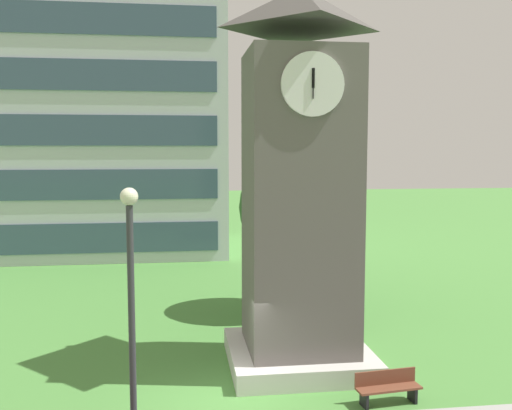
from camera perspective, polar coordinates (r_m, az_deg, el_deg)
The scene contains 6 objects.
ground_plane at distance 16.93m, azimuth -2.77°, elevation -18.57°, with size 160.00×160.00×0.00m, color #4C893D.
office_building at distance 41.63m, azimuth -15.86°, elevation 15.71°, with size 17.29×10.87×28.80m.
clock_tower at distance 18.19m, azimuth 4.29°, elevation 0.53°, with size 4.42×4.42×11.81m.
park_bench at distance 16.90m, azimuth 12.83°, elevation -17.06°, with size 1.84×0.69×0.88m.
street_lamp at distance 12.13m, azimuth -12.17°, elevation -9.52°, with size 0.36×0.36×6.16m.
tree_by_building at distance 24.24m, azimuth 3.46°, elevation -0.20°, with size 4.37×4.37×6.69m.
Camera 1 is at (-1.30, -15.40, 6.93)m, focal length 40.63 mm.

